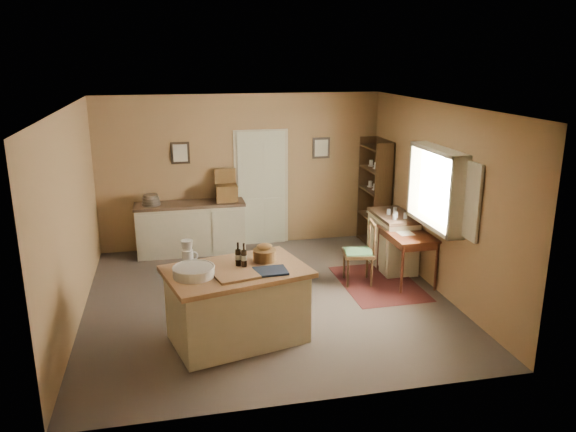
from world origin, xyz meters
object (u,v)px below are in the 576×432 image
work_island (236,303)px  shelving_unit (377,193)px  right_cabinet (393,241)px  sideboard (191,226)px  desk_chair (358,254)px  writing_desk (407,238)px

work_island → shelving_unit: shelving_unit is taller
work_island → right_cabinet: (2.76, 1.86, -0.02)m
sideboard → desk_chair: size_ratio=1.98×
desk_chair → shelving_unit: (0.91, 1.66, 0.49)m
writing_desk → desk_chair: (-0.76, 0.05, -0.20)m
sideboard → right_cabinet: 3.43m
work_island → writing_desk: (2.76, 1.32, 0.19)m
work_island → sideboard: 3.28m
work_island → sideboard: bearing=82.5°
writing_desk → right_cabinet: size_ratio=1.01×
work_island → sideboard: size_ratio=0.98×
sideboard → right_cabinet: size_ratio=1.88×
desk_chair → sideboard: bearing=150.3°
work_island → sideboard: (-0.38, 3.26, -0.00)m
work_island → shelving_unit: bearing=32.0°
desk_chair → shelving_unit: bearing=70.3°
work_island → right_cabinet: 3.33m
shelving_unit → sideboard: bearing=175.9°
writing_desk → sideboard: bearing=148.2°
sideboard → writing_desk: sideboard is taller
sideboard → writing_desk: bearing=-31.8°
shelving_unit → right_cabinet: bearing=-97.4°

